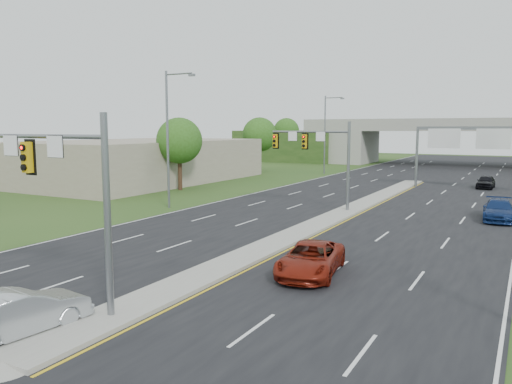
{
  "coord_description": "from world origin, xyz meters",
  "views": [
    {
      "loc": [
        12.22,
        -11.93,
        6.49
      ],
      "look_at": [
        -0.89,
        11.89,
        3.0
      ],
      "focal_mm": 35.0,
      "sensor_mm": 36.0,
      "label": 1
    }
  ],
  "objects": [
    {
      "name": "sign_gantry",
      "position": [
        6.68,
        44.92,
        5.24
      ],
      "size": [
        11.58,
        0.44,
        6.67
      ],
      "color": "slate",
      "rests_on": "ground"
    },
    {
      "name": "ground",
      "position": [
        0.0,
        0.0,
        0.0
      ],
      "size": [
        240.0,
        240.0,
        0.0
      ],
      "primitive_type": "plane",
      "color": "#244217",
      "rests_on": "ground"
    },
    {
      "name": "signal_mast_far",
      "position": [
        -2.26,
        24.93,
        4.73
      ],
      "size": [
        6.62,
        0.6,
        7.0
      ],
      "color": "slate",
      "rests_on": "ground"
    },
    {
      "name": "signal_mast_near",
      "position": [
        -2.26,
        -0.07,
        4.73
      ],
      "size": [
        6.62,
        0.6,
        7.0
      ],
      "color": "slate",
      "rests_on": "ground"
    },
    {
      "name": "lane_markings",
      "position": [
        -0.6,
        28.91,
        0.02
      ],
      "size": [
        23.72,
        160.0,
        0.01
      ],
      "color": "gold",
      "rests_on": "road"
    },
    {
      "name": "road",
      "position": [
        0.0,
        35.0,
        0.01
      ],
      "size": [
        24.0,
        160.0,
        0.02
      ],
      "primitive_type": "cube",
      "color": "black",
      "rests_on": "ground"
    },
    {
      "name": "car_far_c",
      "position": [
        8.17,
        47.09,
        0.73
      ],
      "size": [
        1.81,
        4.21,
        1.42
      ],
      "primitive_type": "imported",
      "rotation": [
        0.0,
        0.0,
        -0.03
      ],
      "color": "black",
      "rests_on": "road"
    },
    {
      "name": "median",
      "position": [
        0.0,
        23.0,
        0.1
      ],
      "size": [
        2.0,
        54.0,
        0.16
      ],
      "primitive_type": "cube",
      "color": "gray",
      "rests_on": "road"
    },
    {
      "name": "lightpole_l_far",
      "position": [
        -13.3,
        55.0,
        6.1
      ],
      "size": [
        2.85,
        0.25,
        11.0
      ],
      "color": "slate",
      "rests_on": "ground"
    },
    {
      "name": "car_silver",
      "position": [
        -1.5,
        -2.37,
        0.75
      ],
      "size": [
        2.08,
        4.57,
        1.46
      ],
      "primitive_type": "imported",
      "rotation": [
        0.0,
        0.0,
        3.02
      ],
      "color": "#A7ABAF",
      "rests_on": "road"
    },
    {
      "name": "lightpole_l_mid",
      "position": [
        -13.3,
        20.0,
        6.1
      ],
      "size": [
        2.85,
        0.25,
        11.0
      ],
      "color": "slate",
      "rests_on": "ground"
    },
    {
      "name": "tree_back_b",
      "position": [
        -24.0,
        94.0,
        5.51
      ],
      "size": [
        5.6,
        5.6,
        8.32
      ],
      "color": "#382316",
      "rests_on": "ground"
    },
    {
      "name": "tree_back_a",
      "position": [
        -38.0,
        94.0,
        5.84
      ],
      "size": [
        6.0,
        6.0,
        8.85
      ],
      "color": "#382316",
      "rests_on": "ground"
    },
    {
      "name": "commercial_building",
      "position": [
        -30.0,
        35.0,
        2.5
      ],
      "size": [
        18.0,
        30.0,
        5.0
      ],
      "primitive_type": "cube",
      "color": "gray",
      "rests_on": "ground"
    },
    {
      "name": "overpass",
      "position": [
        0.0,
        80.0,
        3.55
      ],
      "size": [
        80.0,
        14.0,
        8.1
      ],
      "color": "gray",
      "rests_on": "ground"
    },
    {
      "name": "car_far_b",
      "position": [
        10.5,
        26.74,
        0.75
      ],
      "size": [
        2.37,
        5.13,
        1.45
      ],
      "primitive_type": "imported",
      "rotation": [
        0.0,
        0.0,
        0.07
      ],
      "color": "#0D2050",
      "rests_on": "road"
    },
    {
      "name": "tree_l_mid",
      "position": [
        -24.0,
        55.0,
        5.51
      ],
      "size": [
        5.2,
        5.2,
        8.12
      ],
      "color": "#382316",
      "rests_on": "ground"
    },
    {
      "name": "tree_l_near",
      "position": [
        -20.0,
        30.0,
        5.18
      ],
      "size": [
        4.8,
        4.8,
        7.6
      ],
      "color": "#382316",
      "rests_on": "ground"
    },
    {
      "name": "median_nose",
      "position": [
        0.0,
        -4.0,
        0.1
      ],
      "size": [
        2.0,
        2.0,
        0.16
      ],
      "primitive_type": "cone",
      "color": "gray",
      "rests_on": "road"
    },
    {
      "name": "car_far_a",
      "position": [
        3.95,
        8.12,
        0.73
      ],
      "size": [
        3.12,
        5.39,
        1.41
      ],
      "primitive_type": "imported",
      "rotation": [
        0.0,
        0.0,
        0.16
      ],
      "color": "maroon",
      "rests_on": "road"
    }
  ]
}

